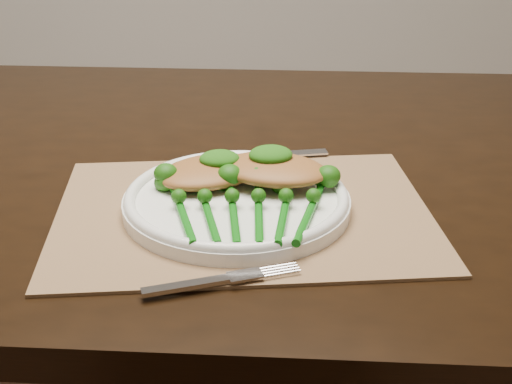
{
  "coord_description": "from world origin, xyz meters",
  "views": [
    {
      "loc": [
        0.04,
        -0.98,
        1.14
      ],
      "look_at": [
        0.1,
        -0.23,
        0.78
      ],
      "focal_mm": 50.0,
      "sensor_mm": 36.0,
      "label": 1
    }
  ],
  "objects": [
    {
      "name": "knife",
      "position": [
        0.09,
        -0.06,
        0.76
      ],
      "size": [
        0.2,
        0.03,
        0.01
      ],
      "rotation": [
        0.0,
        0.0,
        0.08
      ],
      "color": "silver",
      "rests_on": "placemat"
    },
    {
      "name": "pesto_dollop_left",
      "position": [
        0.06,
        -0.17,
        0.8
      ],
      "size": [
        0.05,
        0.04,
        0.02
      ],
      "primitive_type": "ellipsoid",
      "color": "#13460A",
      "rests_on": "chicken_fillet_left"
    },
    {
      "name": "fork",
      "position": [
        0.07,
        -0.38,
        0.76
      ],
      "size": [
        0.16,
        0.05,
        0.0
      ],
      "rotation": [
        0.0,
        0.0,
        0.23
      ],
      "color": "silver",
      "rests_on": "placemat"
    },
    {
      "name": "dinner_plate",
      "position": [
        0.08,
        -0.22,
        0.77
      ],
      "size": [
        0.27,
        0.27,
        0.02
      ],
      "color": "white",
      "rests_on": "placemat"
    },
    {
      "name": "broccolini_bundle",
      "position": [
        0.09,
        -0.27,
        0.78
      ],
      "size": [
        0.18,
        0.2,
        0.04
      ],
      "rotation": [
        0.0,
        0.0,
        -0.06
      ],
      "color": "#0B5A0D",
      "rests_on": "dinner_plate"
    },
    {
      "name": "chicken_fillet_left",
      "position": [
        0.05,
        -0.17,
        0.78
      ],
      "size": [
        0.16,
        0.14,
        0.03
      ],
      "primitive_type": "ellipsoid",
      "rotation": [
        0.0,
        0.0,
        0.41
      ],
      "color": "#9E622E",
      "rests_on": "dinner_plate"
    },
    {
      "name": "pesto_dollop_right",
      "position": [
        0.12,
        -0.17,
        0.81
      ],
      "size": [
        0.05,
        0.05,
        0.02
      ],
      "primitive_type": "ellipsoid",
      "color": "#13460A",
      "rests_on": "chicken_fillet_right"
    },
    {
      "name": "dining_table",
      "position": [
        0.01,
        -0.03,
        0.38
      ],
      "size": [
        1.71,
        1.11,
        0.75
      ],
      "rotation": [
        0.0,
        0.0,
        -0.14
      ],
      "color": "black",
      "rests_on": "ground"
    },
    {
      "name": "placemat",
      "position": [
        0.09,
        -0.22,
        0.75
      ],
      "size": [
        0.44,
        0.33,
        0.0
      ],
      "primitive_type": "cube",
      "rotation": [
        0.0,
        0.0,
        0.0
      ],
      "color": "olive",
      "rests_on": "dining_table"
    },
    {
      "name": "chicken_fillet_right",
      "position": [
        0.12,
        -0.18,
        0.79
      ],
      "size": [
        0.16,
        0.14,
        0.03
      ],
      "primitive_type": "ellipsoid",
      "rotation": [
        0.0,
        0.0,
        -0.37
      ],
      "color": "#9E622E",
      "rests_on": "dinner_plate"
    }
  ]
}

